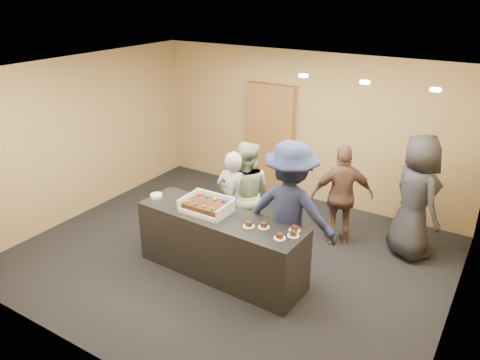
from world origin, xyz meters
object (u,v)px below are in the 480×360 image
(person_sage_man, at_px, (245,194))
(person_navy_man, at_px, (290,212))
(cake_box, at_px, (207,208))
(storage_cabinet, at_px, (270,139))
(plate_stack, at_px, (156,196))
(person_dark_suit, at_px, (416,197))
(person_brown_extra, at_px, (342,196))
(person_server_grey, at_px, (234,200))
(sheet_cake, at_px, (206,205))
(serving_counter, at_px, (221,245))

(person_sage_man, xyz_separation_m, person_navy_man, (0.97, -0.46, 0.15))
(cake_box, bearing_deg, storage_cabinet, 101.56)
(plate_stack, height_order, person_dark_suit, person_dark_suit)
(person_brown_extra, height_order, person_dark_suit, person_dark_suit)
(person_server_grey, relative_size, person_dark_suit, 0.83)
(person_navy_man, xyz_separation_m, person_dark_suit, (1.28, 1.46, -0.04))
(person_server_grey, bearing_deg, cake_box, 84.12)
(sheet_cake, xyz_separation_m, person_dark_suit, (2.32, 1.91, -0.07))
(cake_box, xyz_separation_m, person_navy_man, (1.04, 0.43, 0.03))
(person_brown_extra, bearing_deg, person_navy_man, 45.92)
(storage_cabinet, height_order, person_navy_man, storage_cabinet)
(person_navy_man, bearing_deg, serving_counter, 23.03)
(serving_counter, xyz_separation_m, cake_box, (-0.23, 0.02, 0.49))
(sheet_cake, bearing_deg, plate_stack, -179.63)
(cake_box, relative_size, person_brown_extra, 0.41)
(storage_cabinet, height_order, person_dark_suit, storage_cabinet)
(person_navy_man, bearing_deg, sheet_cake, 17.33)
(serving_counter, bearing_deg, storage_cabinet, 108.31)
(sheet_cake, xyz_separation_m, person_server_grey, (-0.02, 0.72, -0.23))
(serving_counter, relative_size, person_sage_man, 1.46)
(serving_counter, distance_m, cake_box, 0.55)
(serving_counter, xyz_separation_m, person_dark_suit, (2.09, 1.91, 0.48))
(person_server_grey, height_order, person_navy_man, person_navy_man)
(storage_cabinet, relative_size, person_sage_man, 1.26)
(storage_cabinet, relative_size, cake_box, 3.20)
(serving_counter, xyz_separation_m, plate_stack, (-1.12, -0.01, 0.47))
(storage_cabinet, distance_m, person_server_grey, 2.22)
(person_navy_man, bearing_deg, cake_box, 16.22)
(serving_counter, height_order, person_navy_man, person_navy_man)
(plate_stack, bearing_deg, cake_box, 1.92)
(sheet_cake, distance_m, person_sage_man, 0.93)
(person_server_grey, height_order, person_brown_extra, person_brown_extra)
(cake_box, bearing_deg, sheet_cake, -90.88)
(person_brown_extra, bearing_deg, cake_box, 20.03)
(plate_stack, bearing_deg, storage_cabinet, 83.85)
(cake_box, distance_m, sheet_cake, 0.06)
(serving_counter, relative_size, cake_box, 3.69)
(person_sage_man, distance_m, person_brown_extra, 1.46)
(person_navy_man, relative_size, person_brown_extra, 1.22)
(person_sage_man, bearing_deg, cake_box, 63.27)
(serving_counter, relative_size, plate_stack, 14.00)
(serving_counter, distance_m, plate_stack, 1.21)
(plate_stack, relative_size, person_sage_man, 0.10)
(person_server_grey, distance_m, person_dark_suit, 2.62)
(storage_cabinet, bearing_deg, cake_box, -78.44)
(serving_counter, height_order, plate_stack, plate_stack)
(serving_counter, height_order, cake_box, cake_box)
(person_server_grey, xyz_separation_m, person_dark_suit, (2.34, 1.18, 0.16))
(person_server_grey, bearing_deg, sheet_cake, 84.04)
(serving_counter, bearing_deg, plate_stack, -177.23)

